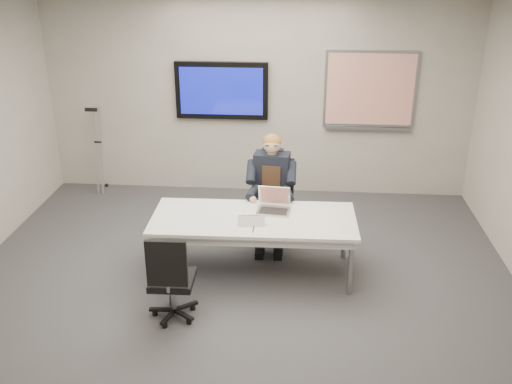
# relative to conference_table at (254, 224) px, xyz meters

# --- Properties ---
(floor) EXTENTS (6.00, 6.00, 0.02)m
(floor) POSITION_rel_conference_table_xyz_m (-0.14, -0.63, -0.60)
(floor) COLOR #323235
(floor) RESTS_ON ground
(ceiling) EXTENTS (6.00, 6.00, 0.02)m
(ceiling) POSITION_rel_conference_table_xyz_m (-0.14, -0.63, 2.20)
(ceiling) COLOR white
(ceiling) RESTS_ON wall_back
(wall_back) EXTENTS (6.00, 0.02, 2.80)m
(wall_back) POSITION_rel_conference_table_xyz_m (-0.14, 2.37, 0.80)
(wall_back) COLOR #9C978D
(wall_back) RESTS_ON ground
(conference_table) EXTENTS (2.21, 0.95, 0.68)m
(conference_table) POSITION_rel_conference_table_xyz_m (0.00, 0.00, 0.00)
(conference_table) COLOR white
(conference_table) RESTS_ON ground
(tv_display) EXTENTS (1.30, 0.09, 0.80)m
(tv_display) POSITION_rel_conference_table_xyz_m (-0.64, 2.31, 0.90)
(tv_display) COLOR black
(tv_display) RESTS_ON wall_back
(whiteboard) EXTENTS (1.25, 0.08, 1.10)m
(whiteboard) POSITION_rel_conference_table_xyz_m (1.41, 2.34, 0.93)
(whiteboard) COLOR gray
(whiteboard) RESTS_ON wall_back
(office_chair_far) EXTENTS (0.61, 0.61, 0.99)m
(office_chair_far) POSITION_rel_conference_table_xyz_m (0.16, 0.92, -0.29)
(office_chair_far) COLOR black
(office_chair_far) RESTS_ON ground
(office_chair_near) EXTENTS (0.46, 0.46, 0.94)m
(office_chair_near) POSITION_rel_conference_table_xyz_m (-0.71, -0.93, -0.30)
(office_chair_near) COLOR black
(office_chair_near) RESTS_ON ground
(seated_person) EXTENTS (0.44, 0.75, 1.35)m
(seated_person) POSITION_rel_conference_table_xyz_m (0.15, 0.68, -0.05)
(seated_person) COLOR #1B1E2D
(seated_person) RESTS_ON office_chair_far
(crutch) EXTENTS (0.23, 0.64, 1.37)m
(crutch) POSITION_rel_conference_table_xyz_m (-2.43, 2.15, 0.07)
(crutch) COLOR #A8ABB0
(crutch) RESTS_ON ground
(laptop) EXTENTS (0.38, 0.36, 0.25)m
(laptop) POSITION_rel_conference_table_xyz_m (0.21, 0.21, 0.14)
(laptop) COLOR #B8B8BB
(laptop) RESTS_ON conference_table
(name_tent) EXTENTS (0.28, 0.11, 0.11)m
(name_tent) POSITION_rel_conference_table_xyz_m (-0.01, -0.17, 0.13)
(name_tent) COLOR white
(name_tent) RESTS_ON conference_table
(pen) EXTENTS (0.01, 0.13, 0.01)m
(pen) POSITION_rel_conference_table_xyz_m (0.02, -0.29, 0.08)
(pen) COLOR black
(pen) RESTS_ON conference_table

